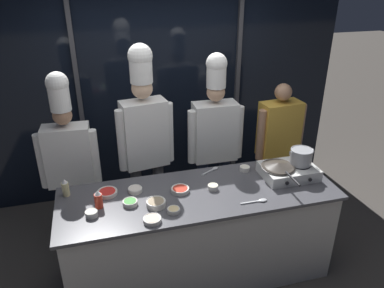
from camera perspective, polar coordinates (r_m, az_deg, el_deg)
The scene contains 24 objects.
ground_plane at distance 3.85m, azimuth 1.03°, elevation -18.83°, with size 24.00×24.00×0.00m, color #47423D.
window_wall_back at distance 4.57m, azimuth -4.68°, elevation 8.42°, with size 4.51×0.09×2.70m.
demo_counter at distance 3.55m, azimuth 1.08°, elevation -13.54°, with size 2.42×0.80×0.91m.
portable_stove at distance 3.60m, azimuth 14.48°, elevation -3.98°, with size 0.49×0.38×0.12m.
frying_pan at distance 3.51m, azimuth 13.04°, elevation -3.18°, with size 0.31×0.54×0.04m.
stock_pot at distance 3.59m, azimuth 16.30°, elevation -1.81°, with size 0.23×0.20×0.15m.
squeeze_bottle_oil at distance 3.37m, azimuth -18.73°, elevation -6.33°, with size 0.06×0.06×0.16m.
squeeze_bottle_chili at distance 3.14m, azimuth -14.07°, elevation -8.19°, with size 0.07×0.07×0.16m.
prep_bowl_ginger at distance 3.03m, azimuth -2.82°, elevation -10.01°, with size 0.10×0.10×0.04m.
prep_bowl_chili_flakes at distance 3.28m, azimuth -1.81°, elevation -6.94°, with size 0.16×0.16×0.04m.
prep_bowl_chicken at distance 2.94m, azimuth -6.08°, elevation -11.36°, with size 0.14×0.14×0.04m.
prep_bowl_noodles at distance 3.31m, azimuth 3.21°, elevation -6.53°, with size 0.09×0.09×0.04m.
prep_bowl_garlic at distance 3.63m, azimuth 8.03°, elevation -3.67°, with size 0.10×0.10×0.04m.
prep_bowl_bell_pepper at distance 3.32m, azimuth -12.78°, elevation -7.18°, with size 0.17×0.17×0.04m.
prep_bowl_scallions at distance 3.15m, azimuth -9.42°, elevation -8.76°, with size 0.13×0.13×0.04m.
prep_bowl_onion at distance 3.31m, azimuth -8.66°, elevation -6.86°, with size 0.12×0.12×0.04m.
prep_bowl_mushrooms at distance 3.10m, azimuth -5.52°, elevation -8.92°, with size 0.16×0.16×0.05m.
prep_bowl_bean_sprouts at distance 3.08m, azimuth -15.08°, elevation -10.16°, with size 0.10×0.10×0.05m.
serving_spoon_slotted at distance 3.61m, azimuth 3.17°, elevation -3.92°, with size 0.20×0.12×0.02m.
serving_spoon_solid at distance 3.20m, azimuth 10.16°, elevation -8.52°, with size 0.23×0.05×0.02m.
chef_head at distance 3.78m, azimuth -18.29°, elevation -1.62°, with size 0.57×0.25×1.86m.
chef_sous at distance 3.73m, azimuth -7.22°, elevation 1.92°, with size 0.57×0.29×2.07m.
chef_line at distance 3.98m, azimuth 3.49°, elevation 1.83°, with size 0.61×0.24×1.93m.
person_guest at distance 4.26m, azimuth 13.02°, elevation 0.77°, with size 0.58×0.27×1.58m.
Camera 1 is at (-0.78, -2.63, 2.70)m, focal length 35.00 mm.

